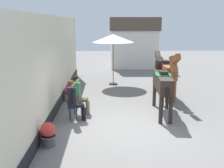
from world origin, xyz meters
TOP-DOWN VIEW (x-y plane):
  - ground_plane at (0.00, 3.00)m, footprint 40.00×40.00m
  - pub_facade_wall at (-2.55, 1.50)m, footprint 0.34×14.00m
  - distant_cottage at (1.40, 11.57)m, footprint 3.40×2.60m
  - seated_visitor_near at (-1.66, 0.35)m, footprint 0.61×0.48m
  - seated_visitor_far at (-1.57, 1.07)m, footprint 0.61×0.49m
  - saddled_horse_near at (1.35, 1.14)m, footprint 0.59×3.00m
  - saddled_horse_far at (1.96, 3.29)m, footprint 0.53×3.00m
  - flower_planter_nearest at (-2.14, -1.50)m, footprint 0.43×0.43m
  - flower_planter_farthest at (-2.11, 2.77)m, footprint 0.43×0.43m
  - cafe_parasol at (-0.22, 5.83)m, footprint 2.10×2.10m

SIDE VIEW (x-z plane):
  - ground_plane at x=0.00m, z-range 0.00..0.00m
  - flower_planter_nearest at x=-2.14m, z-range 0.01..0.65m
  - flower_planter_farthest at x=-2.11m, z-range 0.01..0.65m
  - seated_visitor_near at x=-1.66m, z-range 0.08..1.47m
  - seated_visitor_far at x=-1.57m, z-range 0.08..1.47m
  - saddled_horse_near at x=1.35m, z-range 0.13..2.19m
  - saddled_horse_far at x=1.96m, z-range 0.13..2.19m
  - pub_facade_wall at x=-2.55m, z-range -0.16..3.24m
  - distant_cottage at x=1.40m, z-range 0.05..3.55m
  - cafe_parasol at x=-0.22m, z-range 1.07..3.65m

